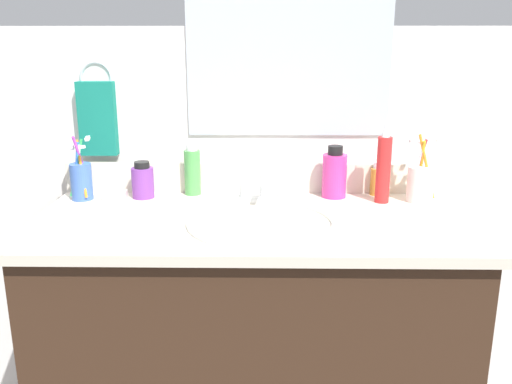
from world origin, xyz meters
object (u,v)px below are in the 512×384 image
at_px(cup_blue_plastic, 81,179).
at_px(cup_white_ceramic, 420,182).
at_px(bottle_oil_amber, 377,180).
at_px(soap_bar, 115,195).
at_px(hand_towel, 98,119).
at_px(faucet, 264,192).
at_px(bottle_cream_purple, 143,181).
at_px(bottle_toner_green, 192,171).
at_px(bottle_soap_pink, 334,174).
at_px(bottle_spray_red, 384,168).

height_order(cup_blue_plastic, cup_white_ceramic, cup_white_ceramic).
height_order(bottle_oil_amber, soap_bar, bottle_oil_amber).
distance_m(hand_towel, soap_bar, 0.24).
distance_m(faucet, bottle_cream_purple, 0.36).
bearing_deg(cup_blue_plastic, bottle_cream_purple, 6.95).
bearing_deg(bottle_cream_purple, hand_towel, 148.74).
xyz_separation_m(bottle_oil_amber, cup_white_ceramic, (0.11, -0.07, 0.01)).
bearing_deg(cup_white_ceramic, bottle_oil_amber, 147.81).
xyz_separation_m(bottle_cream_purple, bottle_oil_amber, (0.69, 0.04, -0.00)).
xyz_separation_m(faucet, bottle_toner_green, (-0.21, 0.08, 0.04)).
xyz_separation_m(bottle_soap_pink, cup_blue_plastic, (-0.74, -0.04, -0.01)).
relative_size(bottle_oil_amber, bottle_toner_green, 0.65).
distance_m(bottle_cream_purple, bottle_toner_green, 0.15).
bearing_deg(faucet, bottle_oil_amber, 13.24).
bearing_deg(bottle_spray_red, bottle_soap_pink, 158.21).
relative_size(hand_towel, bottle_soap_pink, 1.44).
bearing_deg(bottle_cream_purple, bottle_soap_pink, 1.67).
relative_size(bottle_spray_red, cup_blue_plastic, 1.19).
bearing_deg(bottle_toner_green, hand_towel, 170.18).
xyz_separation_m(cup_white_ceramic, soap_bar, (-0.88, 0.01, -0.04)).
height_order(bottle_soap_pink, soap_bar, bottle_soap_pink).
bearing_deg(bottle_soap_pink, faucet, -165.20).
bearing_deg(soap_bar, bottle_cream_purple, 14.50).
distance_m(bottle_oil_amber, cup_blue_plastic, 0.87).
distance_m(faucet, bottle_toner_green, 0.23).
distance_m(faucet, cup_white_ceramic, 0.45).
bearing_deg(bottle_soap_pink, bottle_cream_purple, -178.33).
height_order(bottle_cream_purple, cup_blue_plastic, cup_blue_plastic).
bearing_deg(cup_blue_plastic, bottle_spray_red, -0.97).
relative_size(faucet, cup_blue_plastic, 0.85).
bearing_deg(cup_blue_plastic, cup_white_ceramic, -0.38).
xyz_separation_m(hand_towel, soap_bar, (0.07, -0.11, -0.21)).
height_order(bottle_soap_pink, bottle_toner_green, same).
bearing_deg(cup_blue_plastic, bottle_soap_pink, 2.92).
bearing_deg(cup_blue_plastic, bottle_oil_amber, 4.11).
distance_m(bottle_spray_red, cup_blue_plastic, 0.87).
relative_size(bottle_cream_purple, bottle_oil_amber, 1.09).
bearing_deg(bottle_cream_purple, soap_bar, -165.50).
xyz_separation_m(faucet, bottle_spray_red, (0.34, 0.00, 0.07)).
bearing_deg(bottle_toner_green, bottle_cream_purple, -164.57).
relative_size(hand_towel, faucet, 1.38).
distance_m(hand_towel, bottle_soap_pink, 0.73).
bearing_deg(bottle_spray_red, hand_towel, 171.55).
relative_size(bottle_cream_purple, soap_bar, 1.68).
height_order(bottle_cream_purple, bottle_spray_red, bottle_spray_red).
relative_size(faucet, bottle_oil_amber, 1.61).
distance_m(hand_towel, bottle_toner_green, 0.33).
bearing_deg(soap_bar, faucet, -2.39).
bearing_deg(bottle_spray_red, cup_white_ceramic, 4.24).
relative_size(faucet, bottle_spray_red, 0.71).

